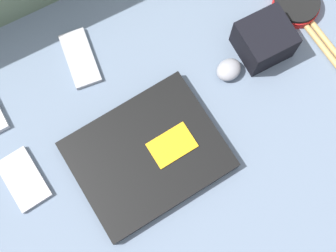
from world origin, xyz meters
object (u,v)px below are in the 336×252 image
object	(u,v)px
computer_mouse	(229,70)
phone_silver	(24,179)
speaker_puck	(296,5)
phone_small	(80,58)
camera_pouch	(264,40)
laptop	(148,155)

from	to	relation	value
computer_mouse	phone_silver	size ratio (longest dim) A/B	0.51
speaker_puck	phone_silver	world-z (taller)	speaker_puck
phone_small	camera_pouch	size ratio (longest dim) A/B	1.30
speaker_puck	camera_pouch	size ratio (longest dim) A/B	0.99
computer_mouse	phone_small	world-z (taller)	computer_mouse
phone_silver	phone_small	world-z (taller)	same
laptop	phone_silver	distance (m)	0.26
speaker_puck	camera_pouch	bearing A→B (deg)	-157.79
computer_mouse	speaker_puck	world-z (taller)	computer_mouse
speaker_puck	camera_pouch	xyz separation A→B (m)	(-0.12, -0.05, 0.03)
speaker_puck	camera_pouch	world-z (taller)	camera_pouch
phone_silver	computer_mouse	bearing A→B (deg)	-4.36
laptop	phone_small	size ratio (longest dim) A/B	2.28
speaker_puck	phone_small	bearing A→B (deg)	166.77
computer_mouse	camera_pouch	world-z (taller)	camera_pouch
laptop	camera_pouch	distance (m)	0.34
speaker_puck	phone_small	size ratio (longest dim) A/B	0.76
laptop	speaker_puck	xyz separation A→B (m)	(0.45, 0.15, 0.00)
laptop	phone_small	xyz separation A→B (m)	(-0.03, 0.26, -0.01)
laptop	camera_pouch	world-z (taller)	camera_pouch
speaker_puck	camera_pouch	distance (m)	0.13
phone_silver	phone_small	bearing A→B (deg)	35.58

